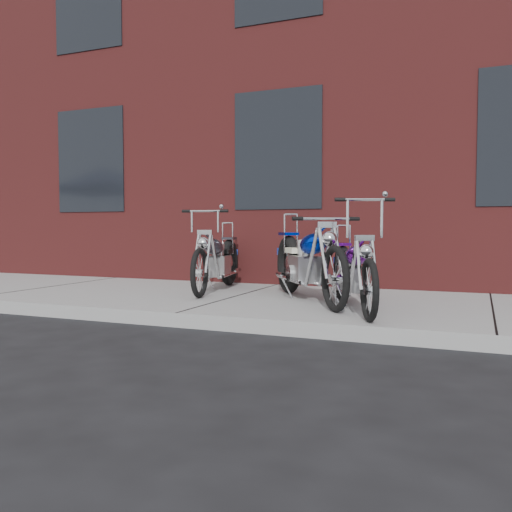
% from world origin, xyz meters
% --- Properties ---
extents(ground, '(120.00, 120.00, 0.00)m').
position_xyz_m(ground, '(0.00, 0.00, 0.00)').
color(ground, black).
rests_on(ground, ground).
extents(sidewalk, '(22.00, 3.00, 0.15)m').
position_xyz_m(sidewalk, '(0.00, 1.50, 0.07)').
color(sidewalk, gray).
rests_on(sidewalk, ground).
extents(building_brick, '(22.00, 10.00, 8.00)m').
position_xyz_m(building_brick, '(0.00, 8.00, 4.00)').
color(building_brick, maroon).
rests_on(building_brick, ground).
extents(chopper_purple, '(0.90, 1.93, 1.16)m').
position_xyz_m(chopper_purple, '(1.62, 0.93, 0.52)').
color(chopper_purple, black).
rests_on(chopper_purple, sidewalk).
extents(chopper_blue, '(1.48, 2.03, 1.05)m').
position_xyz_m(chopper_blue, '(0.97, 1.40, 0.58)').
color(chopper_blue, black).
rests_on(chopper_blue, sidewalk).
extents(chopper_third, '(0.65, 2.15, 1.10)m').
position_xyz_m(chopper_third, '(-0.50, 1.94, 0.54)').
color(chopper_third, black).
rests_on(chopper_third, sidewalk).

